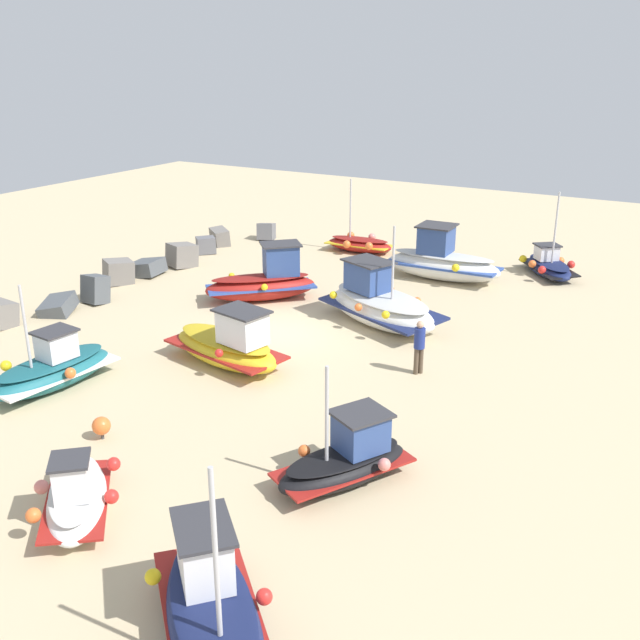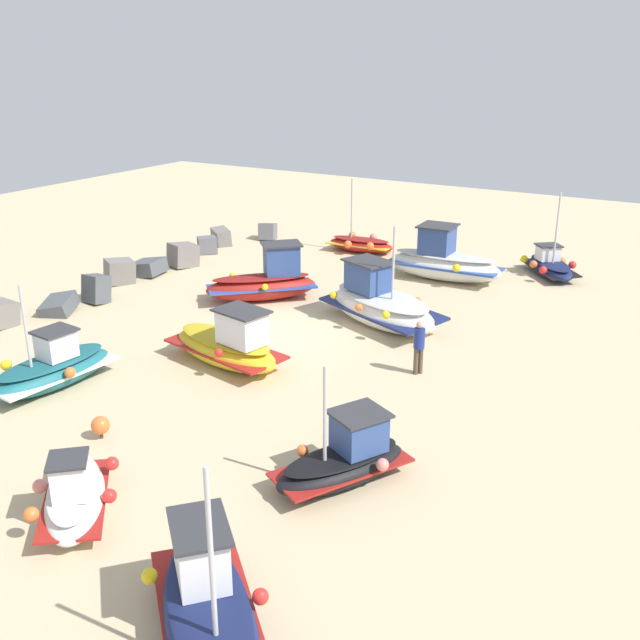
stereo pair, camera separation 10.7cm
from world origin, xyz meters
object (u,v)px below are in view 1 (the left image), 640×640
object	(u,v)px
fishing_boat_0	(359,244)
fishing_boat_7	(53,369)
fishing_boat_4	(264,282)
fishing_boat_5	(380,304)
fishing_boat_6	(76,496)
mooring_buoy_0	(101,426)
fishing_boat_1	(228,345)
fishing_boat_9	(212,612)
person_walking	(419,344)
fishing_boat_8	(548,265)
fishing_boat_2	(442,262)
fishing_boat_3	(347,459)

from	to	relation	value
fishing_boat_0	fishing_boat_7	world-z (taller)	fishing_boat_0
fishing_boat_4	fishing_boat_5	distance (m)	4.94
fishing_boat_6	mooring_buoy_0	world-z (taller)	fishing_boat_6
fishing_boat_1	fishing_boat_4	size ratio (longest dim) A/B	1.03
fishing_boat_9	person_walking	bearing A→B (deg)	-41.14
fishing_boat_4	fishing_boat_8	world-z (taller)	fishing_boat_8
fishing_boat_9	fishing_boat_2	bearing A→B (deg)	-36.13
fishing_boat_0	fishing_boat_5	xyz separation A→B (m)	(-8.28, -5.05, 0.34)
fishing_boat_5	fishing_boat_0	bearing A→B (deg)	-36.63
fishing_boat_0	mooring_buoy_0	size ratio (longest dim) A/B	5.92
fishing_boat_7	fishing_boat_9	world-z (taller)	fishing_boat_9
fishing_boat_8	mooring_buoy_0	distance (m)	20.38
fishing_boat_8	person_walking	distance (m)	12.10
fishing_boat_8	mooring_buoy_0	bearing A→B (deg)	123.44
fishing_boat_1	fishing_boat_7	xyz separation A→B (m)	(-3.69, 3.31, -0.10)
fishing_boat_3	fishing_boat_5	world-z (taller)	fishing_boat_5
fishing_boat_0	fishing_boat_1	world-z (taller)	fishing_boat_0
fishing_boat_2	fishing_boat_9	distance (m)	20.91
person_walking	mooring_buoy_0	bearing A→B (deg)	91.00
fishing_boat_5	fishing_boat_9	distance (m)	15.03
fishing_boat_0	fishing_boat_8	distance (m)	8.64
fishing_boat_4	fishing_boat_2	bearing A→B (deg)	6.38
fishing_boat_2	fishing_boat_3	xyz separation A→B (m)	(-15.31, -3.78, -0.23)
fishing_boat_2	fishing_boat_7	world-z (taller)	fishing_boat_7
fishing_boat_0	fishing_boat_8	world-z (taller)	fishing_boat_8
fishing_boat_4	person_walking	size ratio (longest dim) A/B	2.55
fishing_boat_7	mooring_buoy_0	xyz separation A→B (m)	(-1.48, -3.37, -0.18)
fishing_boat_0	fishing_boat_8	bearing A→B (deg)	1.09
fishing_boat_0	fishing_boat_9	distance (m)	24.51
fishing_boat_0	fishing_boat_4	distance (m)	8.10
fishing_boat_3	fishing_boat_6	distance (m)	5.64
fishing_boat_7	fishing_boat_8	distance (m)	20.27
fishing_boat_3	fishing_boat_4	xyz separation A→B (m)	(9.47, 8.64, 0.15)
person_walking	fishing_boat_9	bearing A→B (deg)	132.00
fishing_boat_2	fishing_boat_4	size ratio (longest dim) A/B	1.16
fishing_boat_1	fishing_boat_6	world-z (taller)	fishing_boat_1
fishing_boat_8	fishing_boat_3	bearing A→B (deg)	140.64
fishing_boat_2	fishing_boat_5	xyz separation A→B (m)	(-6.03, -0.08, -0.05)
fishing_boat_8	fishing_boat_9	world-z (taller)	fishing_boat_9
fishing_boat_4	fishing_boat_8	size ratio (longest dim) A/B	1.16
fishing_boat_0	fishing_boat_4	world-z (taller)	fishing_boat_0
fishing_boat_2	fishing_boat_9	world-z (taller)	fishing_boat_9
fishing_boat_2	fishing_boat_6	size ratio (longest dim) A/B	1.60
fishing_boat_3	fishing_boat_9	distance (m)	5.19
fishing_boat_2	fishing_boat_9	xyz separation A→B (m)	(-20.49, -4.17, -0.17)
fishing_boat_1	fishing_boat_3	distance (m)	7.17
fishing_boat_9	fishing_boat_4	bearing A→B (deg)	-15.98
fishing_boat_5	fishing_boat_3	bearing A→B (deg)	133.74
fishing_boat_3	fishing_boat_5	distance (m)	10.00
fishing_boat_9	mooring_buoy_0	distance (m)	7.46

